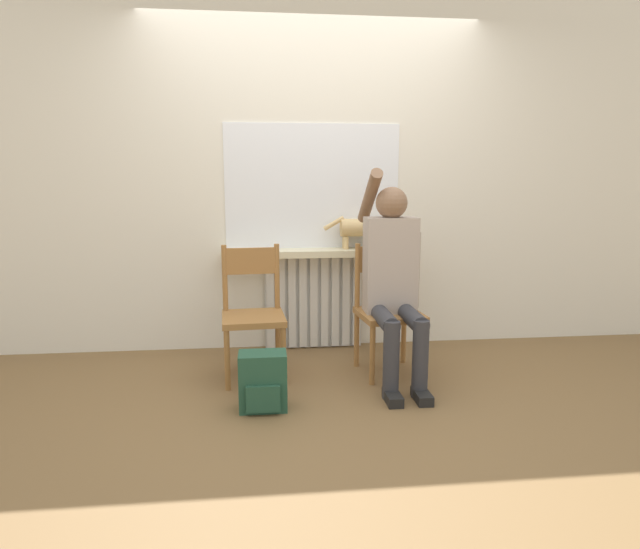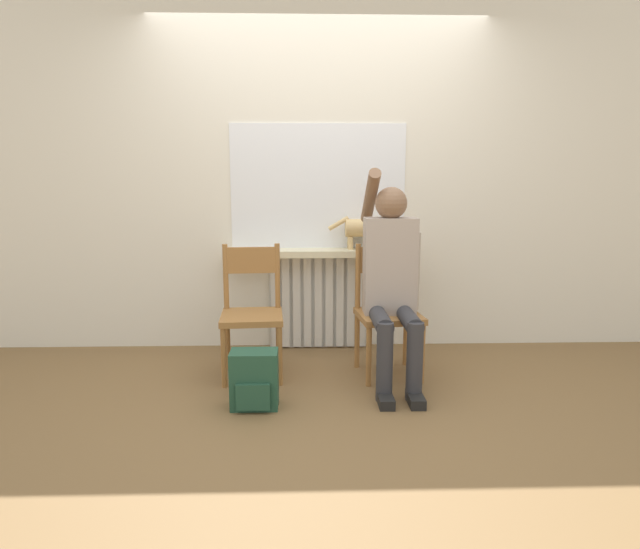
{
  "view_description": "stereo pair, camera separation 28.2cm",
  "coord_description": "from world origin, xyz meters",
  "px_view_note": "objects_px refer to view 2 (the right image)",
  "views": [
    {
      "loc": [
        -0.39,
        -2.93,
        1.32
      ],
      "look_at": [
        0.0,
        0.67,
        0.67
      ],
      "focal_mm": 30.0,
      "sensor_mm": 36.0,
      "label": 1
    },
    {
      "loc": [
        -0.11,
        -2.95,
        1.32
      ],
      "look_at": [
        0.0,
        0.67,
        0.67
      ],
      "focal_mm": 30.0,
      "sensor_mm": 36.0,
      "label": 2
    }
  ],
  "objects_px": {
    "chair_left": "(252,310)",
    "backpack": "(254,380)",
    "person": "(392,276)",
    "chair_right": "(387,309)",
    "cat": "(364,228)"
  },
  "relations": [
    {
      "from": "person",
      "to": "chair_right",
      "type": "bearing_deg",
      "value": 92.96
    },
    {
      "from": "chair_left",
      "to": "cat",
      "type": "height_order",
      "value": "cat"
    },
    {
      "from": "backpack",
      "to": "person",
      "type": "bearing_deg",
      "value": 26.52
    },
    {
      "from": "cat",
      "to": "backpack",
      "type": "bearing_deg",
      "value": -124.5
    },
    {
      "from": "chair_left",
      "to": "person",
      "type": "height_order",
      "value": "person"
    },
    {
      "from": "chair_left",
      "to": "person",
      "type": "distance_m",
      "value": 0.96
    },
    {
      "from": "chair_left",
      "to": "cat",
      "type": "distance_m",
      "value": 1.1
    },
    {
      "from": "chair_left",
      "to": "person",
      "type": "xyz_separation_m",
      "value": [
        0.92,
        -0.11,
        0.25
      ]
    },
    {
      "from": "backpack",
      "to": "chair_right",
      "type": "bearing_deg",
      "value": 32.44
    },
    {
      "from": "person",
      "to": "backpack",
      "type": "distance_m",
      "value": 1.1
    },
    {
      "from": "cat",
      "to": "chair_right",
      "type": "bearing_deg",
      "value": -79.54
    },
    {
      "from": "chair_left",
      "to": "cat",
      "type": "relative_size",
      "value": 1.92
    },
    {
      "from": "person",
      "to": "cat",
      "type": "xyz_separation_m",
      "value": [
        -0.11,
        0.67,
        0.25
      ]
    },
    {
      "from": "chair_left",
      "to": "backpack",
      "type": "distance_m",
      "value": 0.62
    },
    {
      "from": "chair_right",
      "to": "person",
      "type": "xyz_separation_m",
      "value": [
        0.01,
        -0.11,
        0.25
      ]
    }
  ]
}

